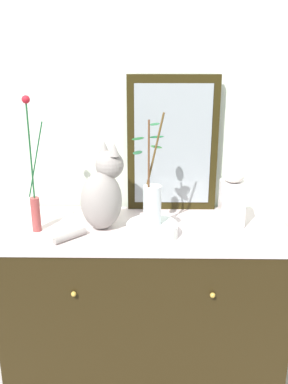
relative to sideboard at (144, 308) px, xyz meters
The scene contains 9 objects.
ground_plane 0.46m from the sideboard, 90.00° to the left, with size 6.00×6.00×0.00m, color #9B928C.
wall_back 0.91m from the sideboard, 90.00° to the left, with size 4.40×0.08×2.60m, color silver.
sideboard is the anchor object (origin of this frame).
mirror_leaning 0.86m from the sideboard, 60.37° to the left, with size 0.46×0.03×0.70m.
cat_sitting 0.66m from the sideboard, behind, with size 0.34×0.34×0.41m.
vase_slim_green 0.81m from the sideboard, behind, with size 0.09×0.04×0.63m.
bowl_porcelain 0.50m from the sideboard, 68.68° to the right, with size 0.24×0.24×0.06m, color white.
vase_glass_clear 0.64m from the sideboard, 68.68° to the right, with size 0.16×0.17×0.51m.
jar_lidded_porcelain 0.73m from the sideboard, ahead, with size 0.11×0.11×0.30m.
Camera 1 is at (0.03, -1.93, 1.76)m, focal length 40.58 mm.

